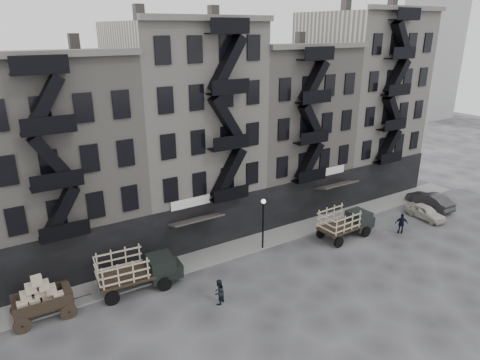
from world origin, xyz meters
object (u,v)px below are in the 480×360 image
stake_truck_east (346,220)px  wagon (39,294)px  car_far (430,200)px  stake_truck_west (137,268)px  car_east (426,212)px  pedestrian_mid (219,292)px  policeman (402,224)px

stake_truck_east → wagon: bearing=172.5°
wagon → car_far: bearing=-2.3°
stake_truck_west → stake_truck_east: stake_truck_west is taller
wagon → stake_truck_east: (23.26, -1.86, -0.21)m
car_east → pedestrian_mid: 22.43m
policeman → pedestrian_mid: bearing=42.4°
stake_truck_west → policeman: bearing=-5.3°
wagon → car_east: 32.31m
stake_truck_east → pedestrian_mid: size_ratio=3.12×
wagon → stake_truck_east: 23.33m
car_east → wagon: bearing=176.4°
stake_truck_west → wagon: bearing=-175.4°
car_east → policeman: 4.48m
pedestrian_mid → policeman: (17.99, 0.45, 0.05)m
stake_truck_west → policeman: 22.12m
stake_truck_west → stake_truck_east: size_ratio=1.06×
stake_truck_west → car_far: size_ratio=1.22×
stake_truck_east → pedestrian_mid: 13.75m
car_east → policeman: bearing=-167.6°
pedestrian_mid → car_east: bearing=153.5°
car_far → car_east: bearing=32.8°
wagon → policeman: bearing=-7.4°
policeman → car_east: bearing=-128.6°
stake_truck_west → stake_truck_east: bearing=-1.3°
car_far → pedestrian_mid: (-24.88, -2.61, 0.09)m
wagon → policeman: 28.03m
stake_truck_east → pedestrian_mid: bearing=-172.4°
car_east → pedestrian_mid: pedestrian_mid is taller
car_east → car_far: 2.84m
stake_truck_west → car_far: 28.72m
pedestrian_mid → stake_truck_east: bearing=160.8°
stake_truck_east → policeman: stake_truck_east is taller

